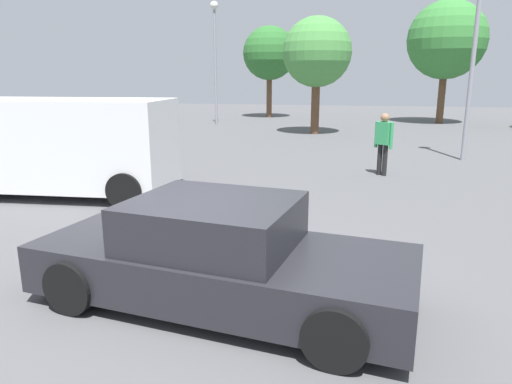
{
  "coord_description": "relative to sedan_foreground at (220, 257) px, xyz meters",
  "views": [
    {
      "loc": [
        1.65,
        -5.26,
        2.68
      ],
      "look_at": [
        0.2,
        1.74,
        0.9
      ],
      "focal_mm": 32.77,
      "sensor_mm": 36.0,
      "label": 1
    }
  ],
  "objects": [
    {
      "name": "tree_far_right",
      "position": [
        6.39,
        24.01,
        4.04
      ],
      "size": [
        4.33,
        4.33,
        6.82
      ],
      "color": "brown",
      "rests_on": "ground_plane"
    },
    {
      "name": "tree_back_center",
      "position": [
        -4.07,
        26.09,
        3.52
      ],
      "size": [
        3.43,
        3.43,
        5.84
      ],
      "color": "brown",
      "rests_on": "ground_plane"
    },
    {
      "name": "sedan_foreground",
      "position": [
        0.0,
        0.0,
        0.0
      ],
      "size": [
        4.68,
        2.42,
        1.29
      ],
      "rotation": [
        0.0,
        0.0,
        -0.15
      ],
      "color": "#232328",
      "rests_on": "ground_plane"
    },
    {
      "name": "light_post_mid",
      "position": [
        -6.15,
        20.72,
        3.87
      ],
      "size": [
        0.44,
        0.44,
        6.59
      ],
      "color": "gray",
      "rests_on": "ground_plane"
    },
    {
      "name": "light_post_far",
      "position": [
        5.05,
        11.19,
        3.99
      ],
      "size": [
        0.44,
        0.44,
        6.8
      ],
      "color": "gray",
      "rests_on": "ground_plane"
    },
    {
      "name": "ground_plane",
      "position": [
        -0.18,
        0.26,
        -0.59
      ],
      "size": [
        80.0,
        80.0,
        0.0
      ],
      "primitive_type": "plane",
      "color": "#515154"
    },
    {
      "name": "pedestrian",
      "position": [
        2.31,
        8.16,
        0.43
      ],
      "size": [
        0.47,
        0.43,
        1.71
      ],
      "rotation": [
        0.0,
        0.0,
        4.05
      ],
      "color": "black",
      "rests_on": "ground_plane"
    },
    {
      "name": "tree_back_right",
      "position": [
        -0.32,
        17.46,
        3.14
      ],
      "size": [
        3.18,
        3.18,
        5.35
      ],
      "color": "brown",
      "rests_on": "ground_plane"
    },
    {
      "name": "van_white",
      "position": [
        -4.95,
        4.46,
        0.59
      ],
      "size": [
        4.97,
        2.51,
        2.18
      ],
      "rotation": [
        0.0,
        0.0,
        0.07
      ],
      "color": "white",
      "rests_on": "ground_plane"
    }
  ]
}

